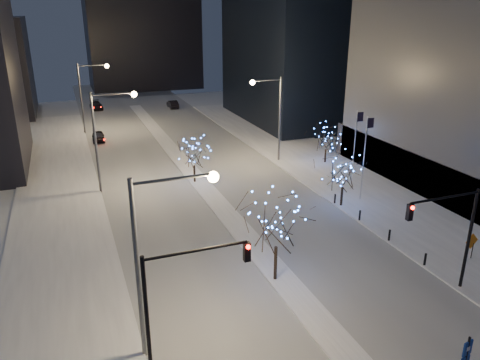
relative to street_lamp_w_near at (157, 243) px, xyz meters
name	(u,v)px	position (x,y,z in m)	size (l,w,h in m)	color
ground	(329,334)	(8.94, -2.00, -6.50)	(160.00, 160.00, 0.00)	silver
road	(180,159)	(8.94, 33.00, -6.49)	(20.00, 130.00, 0.02)	#AFB5BF
median	(190,171)	(8.94, 28.00, -6.42)	(2.00, 80.00, 0.15)	white
east_sidewalk	(354,183)	(23.94, 18.00, -6.42)	(10.00, 90.00, 0.15)	white
west_sidewalk	(60,226)	(-5.06, 18.00, -6.42)	(8.00, 90.00, 0.15)	white
street_lamp_w_near	(157,243)	(0.00, 0.00, 0.00)	(4.40, 0.56, 10.00)	#595E66
street_lamp_w_mid	(106,128)	(0.00, 25.00, 0.00)	(4.40, 0.56, 10.00)	#595E66
street_lamp_w_far	(88,89)	(0.00, 50.00, 0.00)	(4.40, 0.56, 10.00)	#595E66
street_lamp_east	(273,108)	(19.02, 28.00, -0.05)	(3.90, 0.56, 10.00)	#595E66
traffic_signal_west	(179,293)	(0.50, -2.00, -1.74)	(5.26, 0.43, 7.00)	black
traffic_signal_east	(452,226)	(17.88, -1.00, -1.74)	(5.26, 0.43, 7.00)	black
flagpoles	(360,148)	(22.30, 15.25, -1.70)	(1.35, 2.60, 8.00)	silver
bollards	(374,225)	(19.14, 8.00, -5.90)	(0.16, 12.16, 0.90)	black
car_near	(98,137)	(0.44, 44.80, -5.82)	(1.61, 3.99, 1.36)	black
car_mid	(173,104)	(15.28, 63.86, -5.80)	(1.48, 4.25, 1.40)	black
car_far	(96,106)	(1.98, 67.47, -5.80)	(1.95, 4.80, 1.39)	black
holiday_tree_median_near	(277,224)	(8.44, 4.13, -2.29)	(5.09, 5.09, 6.06)	black
holiday_tree_median_far	(194,153)	(8.44, 24.27, -3.25)	(4.44, 4.44, 4.69)	black
holiday_tree_plaza_near	(344,172)	(19.44, 13.39, -3.10)	(4.69, 4.69, 5.06)	black
holiday_tree_plaza_far	(327,137)	(24.71, 25.23, -3.33)	(4.70, 4.70, 4.81)	black
wayfinding_sign	(465,360)	(12.45, -8.00, -4.47)	(0.59, 0.18, 3.31)	black
construction_sign	(471,243)	(22.78, 1.58, -5.12)	(1.23, 0.14, 2.04)	black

